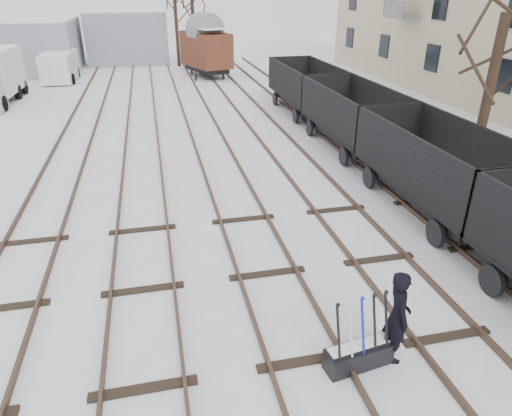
# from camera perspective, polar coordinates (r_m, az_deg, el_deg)

# --- Properties ---
(ground) EXTENTS (120.00, 120.00, 0.00)m
(ground) POSITION_cam_1_polar(r_m,az_deg,el_deg) (9.19, 6.21, -18.61)
(ground) COLOR white
(ground) RESTS_ON ground
(tracks) EXTENTS (13.90, 52.00, 0.16)m
(tracks) POSITION_cam_1_polar(r_m,az_deg,el_deg) (20.93, -5.78, 8.17)
(tracks) COLOR black
(tracks) RESTS_ON ground
(shed_left) EXTENTS (10.00, 8.00, 4.10)m
(shed_left) POSITION_cam_1_polar(r_m,az_deg,el_deg) (43.67, -28.21, 17.35)
(shed_left) COLOR #8F97A1
(shed_left) RESTS_ON ground
(shed_right) EXTENTS (7.00, 6.00, 4.50)m
(shed_right) POSITION_cam_1_polar(r_m,az_deg,el_deg) (46.35, -15.73, 19.91)
(shed_right) COLOR #8F97A1
(shed_right) RESTS_ON ground
(ground_frame) EXTENTS (1.35, 0.61, 1.49)m
(ground_frame) POSITION_cam_1_polar(r_m,az_deg,el_deg) (9.09, 12.71, -17.35)
(ground_frame) COLOR black
(ground_frame) RESTS_ON ground
(worker) EXTENTS (0.59, 0.77, 1.90)m
(worker) POSITION_cam_1_polar(r_m,az_deg,el_deg) (9.03, 17.30, -12.77)
(worker) COLOR black
(worker) RESTS_ON ground
(freight_wagon_b) EXTENTS (2.58, 6.46, 2.64)m
(freight_wagon_b) POSITION_cam_1_polar(r_m,az_deg,el_deg) (15.26, 21.51, 3.30)
(freight_wagon_b) COLOR black
(freight_wagon_b) RESTS_ON ground
(freight_wagon_c) EXTENTS (2.58, 6.46, 2.64)m
(freight_wagon_c) POSITION_cam_1_polar(r_m,az_deg,el_deg) (20.54, 11.90, 10.13)
(freight_wagon_c) COLOR black
(freight_wagon_c) RESTS_ON ground
(freight_wagon_d) EXTENTS (2.58, 6.46, 2.64)m
(freight_wagon_d) POSITION_cam_1_polar(r_m,az_deg,el_deg) (26.32, 6.19, 13.95)
(freight_wagon_d) COLOR black
(freight_wagon_d) RESTS_ON ground
(box_van_wagon) EXTENTS (3.90, 5.32, 3.64)m
(box_van_wagon) POSITION_cam_1_polar(r_m,az_deg,el_deg) (37.38, -6.29, 19.21)
(box_van_wagon) COLOR black
(box_van_wagon) RESTS_ON ground
(panel_van) EXTENTS (2.22, 4.80, 2.08)m
(panel_van) POSITION_cam_1_polar(r_m,az_deg,el_deg) (38.35, -23.30, 15.97)
(panel_van) COLOR silver
(panel_van) RESTS_ON ground
(tree_near) EXTENTS (0.30, 0.30, 5.80)m
(tree_near) POSITION_cam_1_polar(r_m,az_deg,el_deg) (15.59, 26.56, 10.20)
(tree_near) COLOR black
(tree_near) RESTS_ON ground
(tree_far_left) EXTENTS (0.30, 0.30, 6.41)m
(tree_far_left) POSITION_cam_1_polar(r_m,az_deg,el_deg) (42.86, -9.90, 21.31)
(tree_far_left) COLOR black
(tree_far_left) RESTS_ON ground
(tree_far_right) EXTENTS (0.30, 0.30, 6.41)m
(tree_far_right) POSITION_cam_1_polar(r_m,az_deg,el_deg) (43.92, -7.83, 21.55)
(tree_far_right) COLOR black
(tree_far_right) RESTS_ON ground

